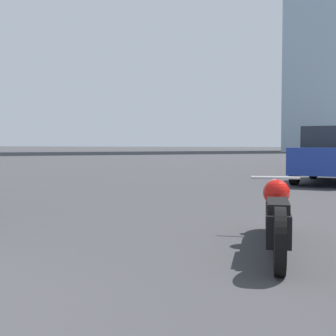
# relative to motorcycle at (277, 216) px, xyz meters

# --- Properties ---
(motorcycle) EXTENTS (0.83, 2.66, 0.76)m
(motorcycle) POSITION_rel_motorcycle_xyz_m (0.00, 0.00, 0.00)
(motorcycle) COLOR black
(motorcycle) RESTS_ON ground_plane
(parked_car_blue) EXTENTS (2.02, 4.62, 1.69)m
(parked_car_blue) POSITION_rel_motorcycle_xyz_m (-0.19, 9.81, 0.47)
(parked_car_blue) COLOR #1E3899
(parked_car_blue) RESTS_ON ground_plane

